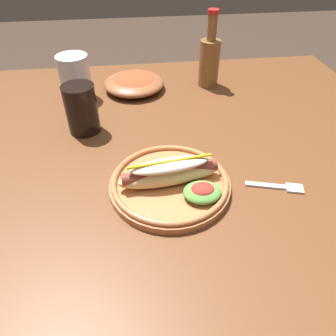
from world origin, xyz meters
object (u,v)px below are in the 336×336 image
Objects in this scene: soda_cup at (82,109)px; glass_bottle at (209,59)px; fork at (279,187)px; hot_dog_plate at (171,181)px; side_bowl at (134,82)px; water_cup at (75,77)px.

soda_cup is 0.55× the size of glass_bottle.
soda_cup is (-0.42, 0.28, 0.06)m from fork.
hot_dog_plate is 0.48m from side_bowl.
water_cup reaches higher than side_bowl.
fork is at bearing -60.54° from side_bowl.
soda_cup is at bearing 162.55° from fork.
side_bowl is (0.17, 0.03, -0.04)m from water_cup.
soda_cup reaches higher than hot_dog_plate.
glass_bottle reaches higher than hot_dog_plate.
glass_bottle is at bearing 5.03° from water_cup.
water_cup reaches higher than hot_dog_plate.
side_bowl is (-0.06, 0.48, 0.00)m from hot_dog_plate.
glass_bottle is at bearing 1.37° from side_bowl.
fork is at bearing -33.36° from soda_cup.
water_cup is (-0.03, 0.19, 0.00)m from soda_cup.
side_bowl is at bearing 96.72° from hot_dog_plate.
soda_cup is 0.66× the size of side_bowl.
soda_cup is (-0.20, 0.25, 0.04)m from hot_dog_plate.
side_bowl is at bearing 10.04° from water_cup.
water_cup is at bearing -174.97° from glass_bottle.
water_cup is at bearing 150.04° from fork.
water_cup is 0.18m from side_bowl.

